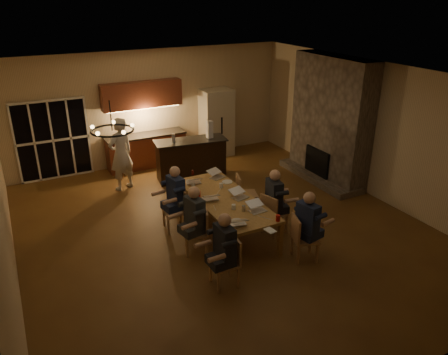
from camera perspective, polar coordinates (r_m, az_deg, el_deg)
floor at (r=9.32m, az=-0.08°, el=-6.69°), size 9.00×9.00×0.00m
back_wall at (r=12.64m, az=-9.60°, el=9.00°), size 8.00×0.04×3.20m
right_wall at (r=10.96m, az=19.06°, el=5.83°), size 0.04×9.00×3.20m
ceiling at (r=8.19m, az=-0.10°, el=13.21°), size 8.00×9.00×0.04m
french_doors at (r=12.23m, az=-21.44°, el=4.53°), size 1.86×0.08×2.10m
fireplace at (r=11.57m, az=13.75°, el=7.34°), size 0.58×2.50×3.20m
kitchenette at (r=12.36m, az=-10.33°, el=6.70°), size 2.24×0.68×2.40m
refrigerator at (r=13.15m, az=-0.97°, el=7.17°), size 0.90×0.68×2.00m
dining_table at (r=9.07m, az=0.17°, el=-4.86°), size 1.10×2.72×0.75m
bar_island at (r=11.55m, az=-4.33°, el=2.37°), size 1.94×0.93×1.08m
chair_left_near at (r=7.46m, az=0.04°, el=-11.06°), size 0.47×0.47×0.89m
chair_left_mid at (r=8.35m, az=-3.70°, el=-7.06°), size 0.56×0.56×0.89m
chair_left_far at (r=9.17m, az=-6.55°, el=-4.20°), size 0.48×0.48×0.89m
chair_right_near at (r=8.27m, az=10.56°, el=-7.78°), size 0.55×0.55×0.89m
chair_right_mid at (r=9.03m, az=6.65°, el=-4.66°), size 0.55×0.55×0.89m
chair_right_far at (r=9.82m, az=3.01°, el=-2.13°), size 0.55×0.55×0.89m
person_left_near at (r=7.31m, az=0.08°, el=-9.56°), size 0.62×0.62×1.38m
person_right_near at (r=8.15m, az=10.79°, el=-6.29°), size 0.71×0.71×1.38m
person_left_mid at (r=8.22m, az=-3.83°, el=-5.61°), size 0.70×0.70×1.38m
person_right_mid at (r=8.97m, az=6.51°, el=-3.10°), size 0.69×0.69×1.38m
person_left_far at (r=9.13m, az=-6.28°, el=-2.59°), size 0.69×0.69×1.38m
standing_person at (r=11.08m, az=-13.32°, el=2.98°), size 0.79×0.66×1.85m
chandelier at (r=6.68m, az=-14.39°, el=5.98°), size 0.64×0.64×0.03m
laptop_a at (r=7.92m, az=1.69°, el=-5.34°), size 0.37×0.34×0.23m
laptop_b at (r=8.37m, az=4.42°, el=-3.72°), size 0.34×0.30×0.23m
laptop_c at (r=8.83m, az=-1.80°, el=-2.16°), size 0.37×0.34×0.23m
laptop_d at (r=8.88m, az=2.15°, el=-2.02°), size 0.38×0.35×0.23m
laptop_e at (r=9.59m, az=-4.03°, el=-0.05°), size 0.37×0.34×0.23m
laptop_f at (r=9.82m, az=-0.87°, el=0.58°), size 0.40×0.37×0.23m
mug_front at (r=8.45m, az=1.26°, el=-3.86°), size 0.08×0.08×0.10m
mug_mid at (r=9.35m, az=-0.38°, el=-1.04°), size 0.08×0.08×0.10m
mug_back at (r=9.42m, az=-4.05°, el=-0.91°), size 0.08×0.08×0.10m
redcup_near at (r=8.09m, az=7.05°, el=-5.28°), size 0.08×0.08×0.12m
redcup_mid at (r=8.97m, az=-3.40°, el=-2.14°), size 0.10×0.10×0.12m
can_silver at (r=8.37m, az=2.57°, el=-4.07°), size 0.07×0.07×0.12m
can_cola at (r=10.01m, az=-4.11°, el=0.64°), size 0.07×0.07×0.12m
plate_near at (r=8.69m, az=4.09°, el=-3.42°), size 0.23×0.23×0.02m
plate_left at (r=8.02m, az=1.70°, el=-5.79°), size 0.25×0.25×0.02m
plate_far at (r=9.63m, az=0.43°, el=-0.58°), size 0.23×0.23×0.02m
notepad at (r=7.79m, az=6.04°, el=-6.88°), size 0.18×0.23×0.01m
bar_bottle at (r=11.16m, az=-6.62°, el=5.11°), size 0.09×0.09×0.24m
bar_blender at (r=11.45m, az=-1.90°, el=6.30°), size 0.15×0.15×0.45m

